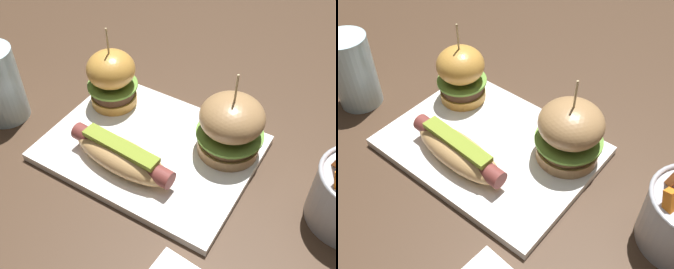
{
  "view_description": "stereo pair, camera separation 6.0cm",
  "coord_description": "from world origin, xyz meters",
  "views": [
    {
      "loc": [
        0.25,
        -0.37,
        0.48
      ],
      "look_at": [
        0.03,
        0.0,
        0.05
      ],
      "focal_mm": 43.39,
      "sensor_mm": 36.0,
      "label": 1
    },
    {
      "loc": [
        0.3,
        -0.33,
        0.48
      ],
      "look_at": [
        0.03,
        0.0,
        0.05
      ],
      "focal_mm": 43.39,
      "sensor_mm": 36.0,
      "label": 2
    }
  ],
  "objects": [
    {
      "name": "ground_plane",
      "position": [
        0.0,
        0.0,
        0.0
      ],
      "size": [
        3.0,
        3.0,
        0.0
      ],
      "primitive_type": "plane",
      "color": "#422D1E"
    },
    {
      "name": "platter_main",
      "position": [
        0.0,
        0.0,
        0.01
      ],
      "size": [
        0.32,
        0.24,
        0.01
      ],
      "primitive_type": "cube",
      "color": "white",
      "rests_on": "ground"
    },
    {
      "name": "hot_dog",
      "position": [
        -0.01,
        -0.06,
        0.04
      ],
      "size": [
        0.18,
        0.07,
        0.05
      ],
      "color": "tan",
      "rests_on": "platter_main"
    },
    {
      "name": "slider_left",
      "position": [
        -0.11,
        0.06,
        0.07
      ],
      "size": [
        0.09,
        0.09,
        0.15
      ],
      "color": "gold",
      "rests_on": "platter_main"
    },
    {
      "name": "slider_right",
      "position": [
        0.11,
        0.05,
        0.06
      ],
      "size": [
        0.1,
        0.1,
        0.14
      ],
      "color": "#A47B4E",
      "rests_on": "platter_main"
    },
    {
      "name": "water_glass",
      "position": [
        -0.26,
        -0.06,
        0.07
      ],
      "size": [
        0.07,
        0.07,
        0.13
      ],
      "primitive_type": "cylinder",
      "color": "silver",
      "rests_on": "ground"
    }
  ]
}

